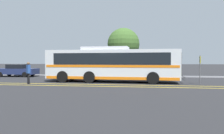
{
  "coord_description": "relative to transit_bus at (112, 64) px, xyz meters",
  "views": [
    {
      "loc": [
        2.36,
        -19.06,
        1.88
      ],
      "look_at": [
        -0.38,
        0.09,
        1.33
      ],
      "focal_mm": 35.0,
      "sensor_mm": 36.0,
      "label": 1
    }
  ],
  "objects": [
    {
      "name": "bus_stop_sign",
      "position": [
        7.23,
        -1.02,
        -0.16
      ],
      "size": [
        0.07,
        0.4,
        2.3
      ],
      "rotation": [
        0.0,
        0.0,
        -1.62
      ],
      "color": "#59595E",
      "rests_on": "ground_plane"
    },
    {
      "name": "parked_car_0",
      "position": [
        -12.25,
        5.09,
        -0.88
      ],
      "size": [
        4.95,
        2.16,
        1.47
      ],
      "rotation": [
        0.0,
        0.0,
        1.6
      ],
      "color": "navy",
      "rests_on": "ground_plane"
    },
    {
      "name": "lane_strip_0",
      "position": [
        0.01,
        -2.2,
        -1.62
      ],
      "size": [
        31.55,
        0.2,
        0.01
      ],
      "primitive_type": "cube",
      "rotation": [
        0.0,
        0.0,
        1.57
      ],
      "color": "gold",
      "rests_on": "ground_plane"
    },
    {
      "name": "tree_0",
      "position": [
        0.03,
        11.03,
        2.58
      ],
      "size": [
        4.43,
        4.43,
        6.42
      ],
      "color": "#513823",
      "rests_on": "ground_plane"
    },
    {
      "name": "parked_car_2",
      "position": [
        0.9,
        4.67,
        -0.88
      ],
      "size": [
        3.99,
        2.01,
        1.47
      ],
      "rotation": [
        0.0,
        0.0,
        1.6
      ],
      "color": "navy",
      "rests_on": "ground_plane"
    },
    {
      "name": "pedestrian_0",
      "position": [
        -6.49,
        -2.58,
        -0.6
      ],
      "size": [
        0.45,
        0.45,
        1.78
      ],
      "rotation": [
        0.0,
        0.0,
        2.36
      ],
      "color": "black",
      "rests_on": "ground_plane"
    },
    {
      "name": "ground_plane",
      "position": [
        0.4,
        -0.09,
        -1.62
      ],
      "size": [
        220.0,
        220.0,
        0.0
      ],
      "primitive_type": "plane",
      "color": "#262628"
    },
    {
      "name": "lane_strip_1",
      "position": [
        0.01,
        -3.4,
        -1.62
      ],
      "size": [
        31.55,
        0.2,
        0.01
      ],
      "primitive_type": "cube",
      "rotation": [
        0.0,
        0.0,
        1.57
      ],
      "color": "gold",
      "rests_on": "ground_plane"
    },
    {
      "name": "transit_bus",
      "position": [
        0.0,
        0.0,
        0.0
      ],
      "size": [
        11.96,
        3.04,
        3.12
      ],
      "rotation": [
        0.0,
        0.0,
        -1.62
      ],
      "color": "silver",
      "rests_on": "ground_plane"
    },
    {
      "name": "curb_strip",
      "position": [
        0.01,
        6.74,
        -1.54
      ],
      "size": [
        39.55,
        0.36,
        0.15
      ],
      "primitive_type": "cube",
      "color": "#99999E",
      "rests_on": "ground_plane"
    },
    {
      "name": "parked_car_1",
      "position": [
        -5.04,
        4.73,
        -0.94
      ],
      "size": [
        4.9,
        2.1,
        1.32
      ],
      "rotation": [
        0.0,
        0.0,
        -1.52
      ],
      "color": "maroon",
      "rests_on": "ground_plane"
    }
  ]
}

